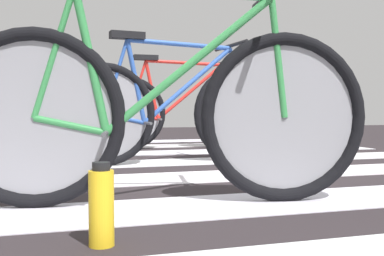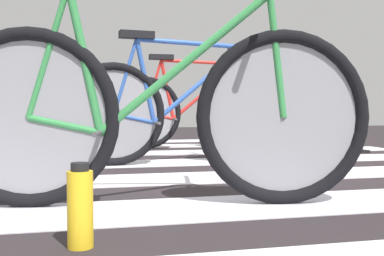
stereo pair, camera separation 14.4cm
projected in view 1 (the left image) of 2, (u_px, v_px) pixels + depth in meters
name	position (u px, v px, depth m)	size (l,w,h in m)	color
ground	(123.00, 173.00, 2.88)	(18.00, 14.00, 0.02)	#2A2326
crosswalk_markings	(125.00, 171.00, 2.88)	(5.46, 5.74, 0.00)	silver
bicycle_1_of_3	(163.00, 111.00, 1.85)	(1.72, 0.54, 0.93)	black
bicycle_2_of_3	(174.00, 111.00, 3.31)	(1.73, 0.52, 0.93)	black
bicycle_3_of_3	(180.00, 110.00, 4.62)	(1.74, 0.52, 0.93)	black
water_bottle	(101.00, 206.00, 1.30)	(0.07, 0.07, 0.24)	gold
traffic_cone	(321.00, 129.00, 4.35)	(0.39, 0.39, 0.45)	black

